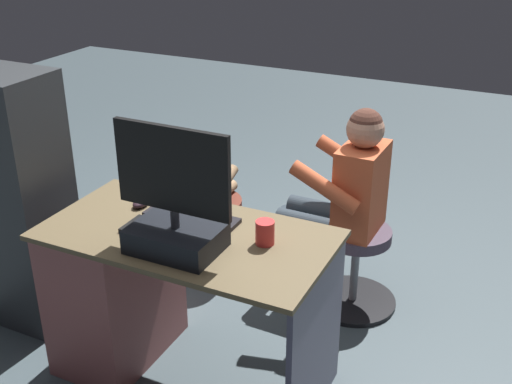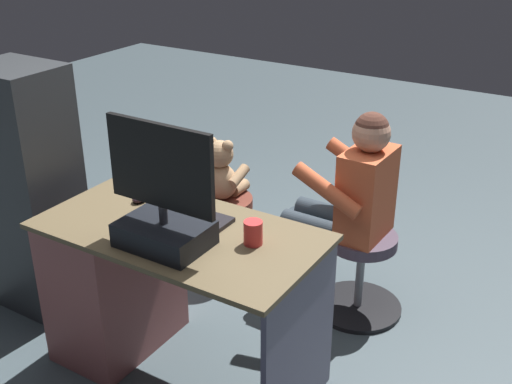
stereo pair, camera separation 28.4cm
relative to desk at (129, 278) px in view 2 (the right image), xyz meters
The scene contains 13 objects.
ground_plane 0.68m from the desk, 125.35° to the right, with size 10.00×10.00×0.00m, color #435157.
desk is the anchor object (origin of this frame).
monitor 0.63m from the desk, 159.36° to the left, with size 0.49×0.26×0.52m.
keyboard 0.47m from the desk, 158.00° to the right, with size 0.42×0.14×0.02m, color black.
computer_mouse 0.39m from the desk, 91.52° to the right, with size 0.06×0.10×0.04m, color #2D1C25.
cup 0.77m from the desk, behind, with size 0.08×0.08×0.10m, color red.
tv_remote 0.37m from the desk, 149.35° to the left, with size 0.04×0.15×0.02m, color black.
notebook_binder 0.51m from the desk, 167.74° to the left, with size 0.22×0.30×0.02m, color beige.
office_chair_teddy 0.86m from the desk, 86.06° to the right, with size 0.42×0.42×0.45m.
teddy_bear 0.89m from the desk, 86.13° to the right, with size 0.26×0.26×0.36m.
visitor_chair 1.20m from the desk, 132.75° to the right, with size 0.47×0.47×0.45m.
person 1.15m from the desk, 129.14° to the right, with size 0.57×0.48×1.11m.
equipment_rack 0.74m from the desk, ahead, with size 0.44×0.36×1.31m, color #303336.
Camera 2 is at (-1.53, 2.31, 2.04)m, focal length 44.90 mm.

